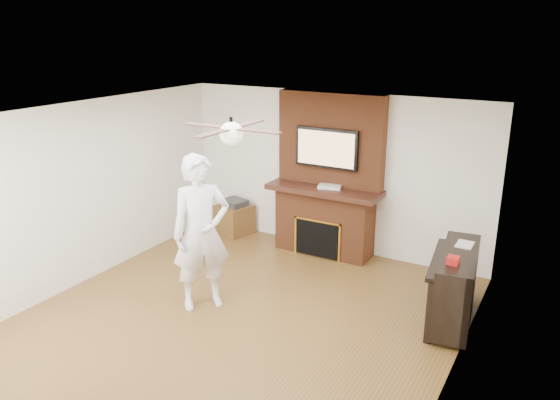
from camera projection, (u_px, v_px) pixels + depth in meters
The scene contains 12 objects.
room_shell at pixel (234, 226), 6.26m from camera, with size 5.36×5.86×2.86m.
fireplace at pixel (327, 191), 8.45m from camera, with size 1.78×0.64×2.50m.
tv at pixel (327, 148), 8.20m from camera, with size 1.00×0.08×0.60m.
ceiling_fan at pixel (231, 133), 5.93m from camera, with size 1.21×1.21×0.31m.
person at pixel (201, 233), 6.75m from camera, with size 0.73×0.49×1.99m, color white.
side_table at pixel (235, 218), 9.41m from camera, with size 0.64×0.64×0.60m.
piano at pixel (456, 285), 6.52m from camera, with size 0.68×1.42×0.99m.
cable_box at pixel (330, 187), 8.29m from camera, with size 0.34×0.20×0.05m, color silver.
candle_orange at pixel (306, 248), 8.69m from camera, with size 0.07×0.07×0.13m, color orange.
candle_green at pixel (323, 253), 8.53m from camera, with size 0.07×0.07×0.09m, color #3B6F2C.
candle_cream at pixel (324, 253), 8.52m from camera, with size 0.08×0.08×0.10m, color beige.
candle_blue at pixel (333, 256), 8.42m from camera, with size 0.05×0.05×0.09m, color #3741A5.
Camera 1 is at (3.35, -4.85, 3.44)m, focal length 35.00 mm.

